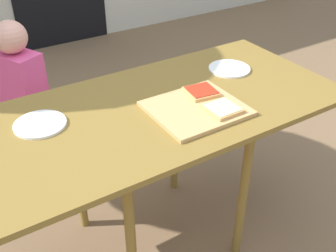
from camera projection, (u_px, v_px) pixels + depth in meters
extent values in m
plane|color=#836445|center=(158.00, 237.00, 2.00)|extent=(16.00, 16.00, 0.00)
cube|color=olive|center=(155.00, 109.00, 1.60)|extent=(1.54, 0.72, 0.02)
cylinder|color=olive|center=(131.00, 248.00, 1.49)|extent=(0.04, 0.04, 0.72)
cylinder|color=olive|center=(243.00, 194.00, 1.73)|extent=(0.04, 0.04, 0.72)
cylinder|color=olive|center=(77.00, 169.00, 1.87)|extent=(0.04, 0.04, 0.72)
cylinder|color=olive|center=(174.00, 134.00, 2.11)|extent=(0.04, 0.04, 0.72)
cube|color=tan|center=(196.00, 108.00, 1.57)|extent=(0.35, 0.31, 0.02)
cube|color=tan|center=(201.00, 92.00, 1.65)|extent=(0.13, 0.14, 0.01)
cube|color=#B02E17|center=(202.00, 90.00, 1.64)|extent=(0.12, 0.12, 0.00)
cube|color=tan|center=(223.00, 109.00, 1.53)|extent=(0.12, 0.12, 0.01)
cube|color=#EDE99E|center=(223.00, 107.00, 1.53)|extent=(0.11, 0.11, 0.00)
cylinder|color=white|center=(229.00, 69.00, 1.87)|extent=(0.19, 0.19, 0.01)
cylinder|color=white|center=(40.00, 124.00, 1.48)|extent=(0.19, 0.19, 0.01)
cylinder|color=#353340|center=(26.00, 144.00, 2.27)|extent=(0.09, 0.09, 0.45)
cylinder|color=#353340|center=(44.00, 152.00, 2.21)|extent=(0.09, 0.09, 0.45)
cube|color=#E54C8C|center=(21.00, 84.00, 2.02)|extent=(0.23, 0.28, 0.34)
sphere|color=#E5A089|center=(10.00, 37.00, 1.89)|extent=(0.16, 0.16, 0.16)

